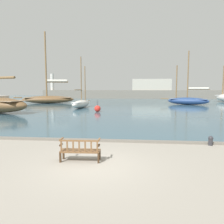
{
  "coord_description": "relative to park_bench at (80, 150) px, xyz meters",
  "views": [
    {
      "loc": [
        1.55,
        -7.95,
        2.93
      ],
      "look_at": [
        -0.31,
        10.0,
        1.0
      ],
      "focal_mm": 35.0,
      "sensor_mm": 36.0,
      "label": 1
    }
  ],
  "objects": [
    {
      "name": "channel_buoy",
      "position": [
        -2.39,
        18.18,
        0.0
      ],
      "size": [
        0.78,
        0.78,
        1.48
      ],
      "color": "red",
      "rests_on": "harbor_water"
    },
    {
      "name": "mooring_bollard",
      "position": [
        6.11,
        3.12,
        -0.19
      ],
      "size": [
        0.25,
        0.25,
        0.5
      ],
      "color": "#2D2D33",
      "rests_on": "ground"
    },
    {
      "name": "sailboat_outer_starboard",
      "position": [
        -5.79,
        23.58,
        0.28
      ],
      "size": [
        2.15,
        6.88,
        7.55
      ],
      "color": "silver",
      "rests_on": "harbor_water"
    },
    {
      "name": "sailboat_mid_port",
      "position": [
        -14.75,
        33.04,
        0.59
      ],
      "size": [
        11.53,
        5.01,
        13.71
      ],
      "color": "brown",
      "rests_on": "harbor_water"
    },
    {
      "name": "far_breakwater",
      "position": [
        1.48,
        55.04,
        1.34
      ],
      "size": [
        51.08,
        2.4,
        7.33
      ],
      "color": "slate",
      "rests_on": "ground"
    },
    {
      "name": "harbor_water",
      "position": [
        0.62,
        43.52,
        -0.43
      ],
      "size": [
        100.0,
        80.0,
        0.08
      ],
      "primitive_type": "cube",
      "color": "#385666",
      "rests_on": "ground"
    },
    {
      "name": "quay_edge_kerb",
      "position": [
        0.62,
        3.37,
        -0.41
      ],
      "size": [
        40.0,
        0.3,
        0.12
      ],
      "primitive_type": "cube",
      "color": "slate",
      "rests_on": "ground"
    },
    {
      "name": "park_bench",
      "position": [
        0.0,
        0.0,
        0.0
      ],
      "size": [
        1.62,
        0.59,
        0.92
      ],
      "color": "#3D2A19",
      "rests_on": "ground"
    },
    {
      "name": "ground_plane",
      "position": [
        0.62,
        -0.48,
        -0.47
      ],
      "size": [
        160.0,
        160.0,
        0.0
      ],
      "primitive_type": "plane",
      "color": "gray"
    },
    {
      "name": "sailboat_nearest_starboard",
      "position": [
        11.71,
        31.77,
        0.43
      ],
      "size": [
        8.33,
        4.13,
        9.46
      ],
      "color": "navy",
      "rests_on": "harbor_water"
    }
  ]
}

